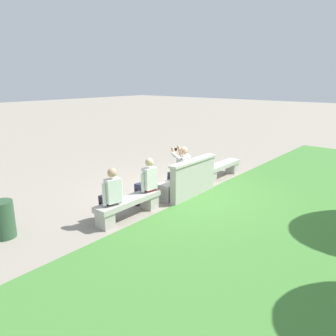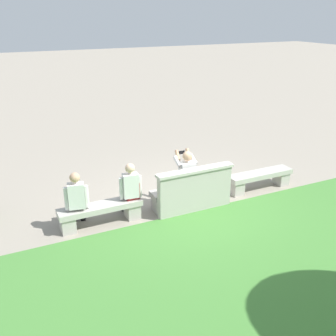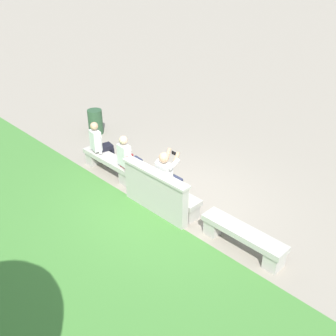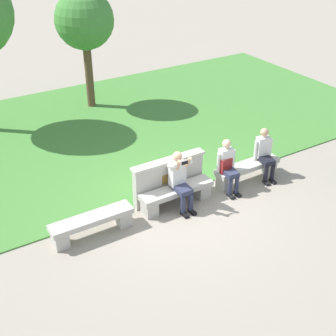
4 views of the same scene
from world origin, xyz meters
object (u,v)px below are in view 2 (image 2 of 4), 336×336
Objects in this scene: person_distant at (130,188)px; person_companion at (77,198)px; bench_mid at (101,211)px; person_photographer at (185,174)px; bench_near at (187,193)px; backpack at (132,191)px; bench_main at (260,178)px.

person_companion is at bearing 0.06° from person_distant.
person_photographer reaches higher than bench_mid.
person_photographer is at bearing -65.02° from bench_near.
bench_near is at bearing 179.91° from backpack.
bench_main is 1.00× the size of bench_near.
bench_mid is 0.77m from person_distant.
person_companion is at bearing -0.82° from bench_main.
bench_mid is 1.38× the size of person_distant.
person_companion is at bearing -8.13° from bench_mid.
bench_main is 4.07× the size of backpack.
person_distant reaches higher than bench_near.
bench_main is at bearing 177.85° from person_photographer.
person_photographer is 1.05× the size of person_distant.
person_photographer is 2.45m from person_companion.
person_photographer is 3.08× the size of backpack.
bench_near is 2.03m from bench_mid.
person_companion is (2.45, 0.01, -0.06)m from person_photographer.
bench_main is 4.07m from bench_mid.
backpack reaches higher than bench_mid.
person_distant is at bearing -69.18° from backpack.
bench_near is at bearing 178.51° from person_companion.
bench_near is at bearing 114.98° from person_photographer.
bench_near is 4.07× the size of backpack.
person_photographer is at bearing -177.77° from bench_mid.
bench_near is 1.00× the size of bench_mid.
person_companion is (2.49, -0.06, 0.38)m from bench_near.
person_companion reaches higher than bench_near.
person_distant is (1.33, 0.01, -0.06)m from person_photographer.
bench_mid is 0.59m from person_companion.
bench_mid is (2.03, 0.00, 0.00)m from bench_near.
person_distant reaches higher than bench_main.
backpack is at bearing 176.89° from person_companion.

